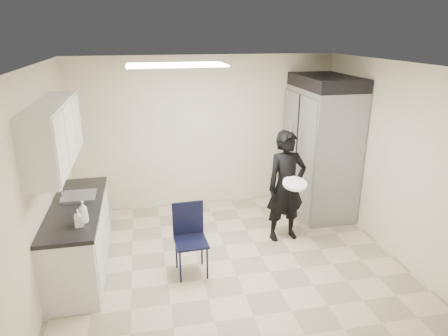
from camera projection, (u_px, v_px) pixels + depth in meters
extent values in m
plane|color=#B4A78D|center=(230.00, 259.00, 5.47)|extent=(4.50, 4.50, 0.00)
plane|color=silver|center=(231.00, 64.00, 4.61)|extent=(4.50, 4.50, 0.00)
plane|color=beige|center=(205.00, 132.00, 6.89)|extent=(4.50, 0.00, 4.50)
plane|color=beige|center=(41.00, 183.00, 4.60)|extent=(0.00, 4.00, 4.00)
plane|color=beige|center=(390.00, 159.00, 5.48)|extent=(0.00, 4.00, 4.00)
cube|color=white|center=(176.00, 65.00, 4.88)|extent=(1.20, 0.60, 0.02)
cube|color=silver|center=(79.00, 239.00, 5.13)|extent=(0.60, 1.90, 0.86)
cube|color=black|center=(75.00, 207.00, 4.98)|extent=(0.64, 1.95, 0.05)
cube|color=gray|center=(79.00, 200.00, 5.22)|extent=(0.42, 0.40, 0.14)
cylinder|color=silver|center=(62.00, 191.00, 5.14)|extent=(0.02, 0.02, 0.24)
cube|color=silver|center=(54.00, 134.00, 4.65)|extent=(0.35, 1.80, 0.75)
cube|color=black|center=(66.00, 129.00, 5.77)|extent=(0.22, 0.30, 0.35)
cube|color=yellow|center=(44.00, 187.00, 4.72)|extent=(0.00, 0.12, 0.07)
cube|color=yellow|center=(48.00, 184.00, 4.92)|extent=(0.00, 0.12, 0.07)
cube|color=gray|center=(321.00, 152.00, 6.65)|extent=(0.80, 1.35, 2.10)
cube|color=black|center=(326.00, 82.00, 6.28)|extent=(0.80, 1.35, 0.20)
cube|color=black|center=(191.00, 242.00, 5.02)|extent=(0.42, 0.42, 0.90)
imported|color=black|center=(286.00, 187.00, 5.79)|extent=(0.65, 0.47, 1.65)
cylinder|color=white|center=(295.00, 184.00, 5.52)|extent=(0.37, 0.37, 0.04)
imported|color=white|center=(83.00, 212.00, 4.48)|extent=(0.13, 0.13, 0.26)
imported|color=silver|center=(79.00, 218.00, 4.41)|extent=(0.10, 0.10, 0.20)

